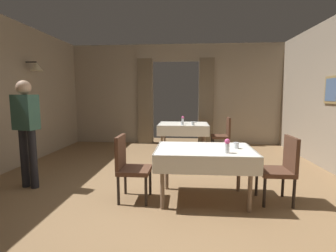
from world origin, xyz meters
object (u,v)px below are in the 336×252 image
Objects in this scene: chair_mid_left at (129,164)px; chair_far_right at (224,133)px; chair_mid_right at (281,166)px; flower_vase_mid at (227,145)px; glass_mid_b at (236,145)px; person_waiter_by_doorway at (26,125)px; dining_table_mid at (204,154)px; plate_far_b at (193,122)px; flower_vase_far at (183,120)px; dining_table_far at (183,127)px; glass_far_d at (182,123)px; glass_far_c at (193,124)px.

chair_mid_left and chair_far_right have the same top height.
chair_mid_right is 0.90m from flower_vase_mid.
chair_mid_left is 3.44m from chair_far_right.
glass_mid_b is at bearing 177.38° from chair_mid_right.
dining_table_mid is at bearing -5.15° from person_waiter_by_doorway.
glass_mid_b is (0.17, 0.29, -0.06)m from flower_vase_mid.
chair_far_right is 0.91m from plate_far_b.
chair_far_right is 4.48× the size of plate_far_b.
chair_mid_left is at bearing -103.04° from flower_vase_far.
flower_vase_far is (-1.04, 0.08, 0.34)m from chair_far_right.
dining_table_far is 3.14m from chair_mid_left.
chair_mid_right reaches higher than glass_far_d.
glass_far_d is at bearing 175.94° from glass_far_c.
flower_vase_mid reaches higher than chair_far_right.
plate_far_b is (-1.14, 3.31, 0.24)m from chair_mid_right.
person_waiter_by_doorway is (-2.71, -3.05, 0.27)m from plate_far_b.
glass_far_d is at bearing 102.28° from flower_vase_mid.
person_waiter_by_doorway is at bearing 168.90° from chair_mid_left.
dining_table_far is 13.85× the size of glass_far_d.
glass_far_d is at bearing -90.68° from flower_vase_far.
dining_table_far is at bearing 115.29° from chair_mid_right.
flower_vase_mid reaches higher than chair_mid_right.
glass_far_c is (0.24, -0.35, 0.14)m from dining_table_far.
chair_far_right is at bearing 85.07° from glass_mid_b.
person_waiter_by_doorway is at bearing -142.88° from chair_far_right.
flower_vase_far reaches higher than glass_far_c.
dining_table_mid is at bearing 135.70° from flower_vase_mid.
glass_far_c is at bearing -52.56° from flower_vase_far.
chair_far_right is at bearing 59.43° from chair_mid_left.
chair_mid_right is 4.95× the size of flower_vase_mid.
flower_vase_far is (-0.36, 2.96, 0.20)m from dining_table_mid.
glass_far_c is 0.90× the size of glass_far_d.
chair_mid_left is 4.95× the size of flower_vase_mid.
chair_mid_left is at bearing -109.57° from glass_far_c.
flower_vase_far is at bearing 127.44° from glass_far_c.
person_waiter_by_doorway reaches higher than flower_vase_far.
glass_mid_b reaches higher than plate_far_b.
dining_table_far is 1.39× the size of chair_far_right.
plate_far_b is at bearing 73.75° from chair_mid_left.
chair_mid_left reaches higher than glass_far_d.
glass_mid_b is (0.78, -2.95, 0.14)m from dining_table_far.
chair_mid_right is 3.31m from flower_vase_far.
dining_table_mid is 6.79× the size of flower_vase_far.
dining_table_far is 0.44m from plate_far_b.
plate_far_b is 4.09m from person_waiter_by_doorway.
glass_far_d reaches higher than dining_table_far.
glass_far_d is at bearing 44.65° from person_waiter_by_doorway.
flower_vase_far is 0.46m from plate_far_b.
chair_mid_right is at bearing 18.12° from flower_vase_mid.
flower_vase_far is 0.12× the size of person_waiter_by_doorway.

